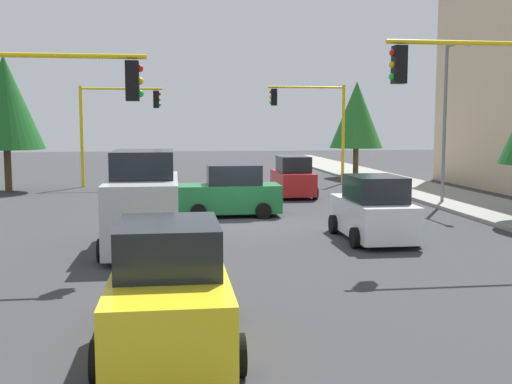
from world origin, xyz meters
The scene contains 15 objects.
ground_plane centered at (0.00, 0.00, 0.00)m, with size 120.00×120.00×0.00m, color #353538.
sidewalk_kerb centered at (-5.00, 10.50, 0.07)m, with size 80.00×4.00×0.15m, color gray.
lane_arrow_near centered at (11.51, -3.00, 0.01)m, with size 2.40×1.10×1.10m.
traffic_signal_near_left centered at (6.00, 5.71, 4.07)m, with size 0.36×4.59×5.75m.
traffic_signal_near_right centered at (6.00, -5.63, 3.76)m, with size 0.36×4.59×5.28m.
traffic_signal_far_left centered at (-14.00, 5.72, 4.10)m, with size 0.36×4.59×5.80m.
traffic_signal_far_right centered at (-14.00, -5.69, 3.99)m, with size 0.36×4.59×5.63m.
street_lamp_curbside centered at (-3.61, 9.20, 4.35)m, with size 2.15×0.28×7.00m.
tree_opposite_side centered at (-12.00, -11.00, 4.63)m, with size 3.87×3.87×7.06m.
tree_roadside_far centered at (-18.00, 9.50, 4.12)m, with size 3.47×3.47×6.31m.
delivery_van_silver centered at (3.99, -3.25, 1.28)m, with size 4.80×2.22×2.77m.
car_red centered at (-7.94, 3.31, 0.90)m, with size 3.85×1.92×1.98m.
car_green centered at (-2.00, -0.28, 0.90)m, with size 2.07×3.89×1.98m.
car_yellow centered at (11.80, -2.48, 0.90)m, with size 4.00×2.11×1.98m.
car_white centered at (3.52, 3.58, 0.90)m, with size 3.89×2.00×1.98m.
Camera 1 is at (21.33, -2.37, 3.51)m, focal length 43.10 mm.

